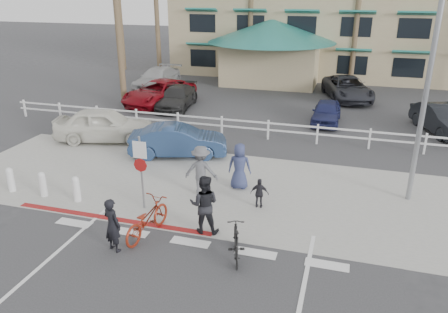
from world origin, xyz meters
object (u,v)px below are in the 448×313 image
(car_white_sedan, at_px, (178,141))
(bike_red, at_px, (147,219))
(bike_black, at_px, (236,242))
(sign_post, at_px, (141,169))
(car_red_compact, at_px, (104,125))

(car_white_sedan, bearing_deg, bike_red, 176.68)
(bike_black, bearing_deg, car_white_sedan, -74.10)
(sign_post, height_order, bike_black, sign_post)
(bike_red, bearing_deg, bike_black, -178.58)
(bike_red, height_order, car_white_sedan, car_white_sedan)
(car_white_sedan, relative_size, car_red_compact, 0.90)
(bike_black, bearing_deg, car_red_compact, -58.99)
(bike_red, distance_m, car_white_sedan, 6.75)
(bike_black, distance_m, car_white_sedan, 8.29)
(bike_black, height_order, car_red_compact, car_red_compact)
(car_red_compact, bearing_deg, sign_post, -155.33)
(car_white_sedan, bearing_deg, sign_post, 171.07)
(bike_red, relative_size, car_red_compact, 0.45)
(bike_black, distance_m, car_red_compact, 11.75)
(car_white_sedan, bearing_deg, bike_black, -164.07)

